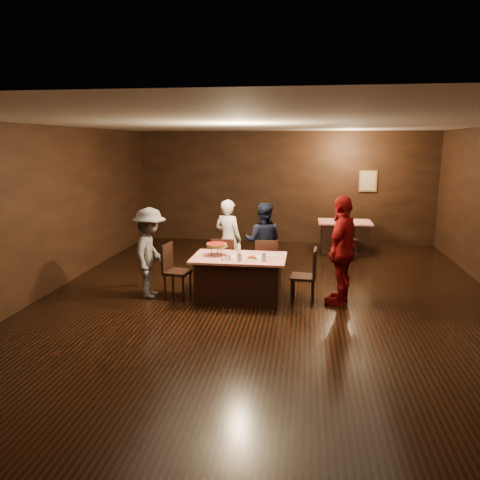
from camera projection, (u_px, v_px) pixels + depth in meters
name	position (u px, v px, depth m)	size (l,w,h in m)	color
room	(271.00, 177.00, 7.71)	(10.00, 10.04, 3.02)	black
main_table	(239.00, 278.00, 8.11)	(1.60, 1.00, 0.77)	#B7150C
back_table	(344.00, 236.00, 11.73)	(1.30, 0.90, 0.77)	red
chair_far_left	(224.00, 262.00, 8.87)	(0.42, 0.42, 0.95)	black
chair_far_right	(266.00, 263.00, 8.77)	(0.42, 0.42, 0.95)	black
chair_end_left	(177.00, 271.00, 8.24)	(0.42, 0.42, 0.95)	black
chair_end_right	(303.00, 276.00, 7.94)	(0.42, 0.42, 0.95)	black
chair_back_near	(347.00, 238.00, 11.03)	(0.42, 0.42, 0.95)	black
chair_back_far	(343.00, 229.00, 12.29)	(0.42, 0.42, 0.95)	black
diner_white_jacket	(228.00, 239.00, 9.34)	(0.58, 0.38, 1.60)	white
diner_navy_hoodie	(263.00, 242.00, 9.23)	(0.75, 0.59, 1.55)	black
diner_grey_knit	(150.00, 253.00, 8.19)	(1.03, 0.59, 1.60)	#5D5C61
diner_red_shirt	(342.00, 250.00, 7.83)	(1.08, 0.45, 1.85)	maroon
pizza_stand	(217.00, 245.00, 8.10)	(0.38, 0.38, 0.22)	black
plate_with_slice	(252.00, 258.00, 7.82)	(0.25, 0.25, 0.06)	white
plate_empty	(272.00, 255.00, 8.10)	(0.25, 0.25, 0.01)	white
glass_front_left	(240.00, 257.00, 7.72)	(0.08, 0.08, 0.14)	silver
glass_front_right	(264.00, 257.00, 7.71)	(0.08, 0.08, 0.14)	silver
glass_back	(239.00, 249.00, 8.32)	(0.08, 0.08, 0.14)	silver
condiments	(226.00, 257.00, 7.77)	(0.17, 0.10, 0.09)	silver
napkin_center	(256.00, 257.00, 7.99)	(0.16, 0.16, 0.01)	white
napkin_left	(230.00, 257.00, 8.00)	(0.16, 0.16, 0.01)	white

